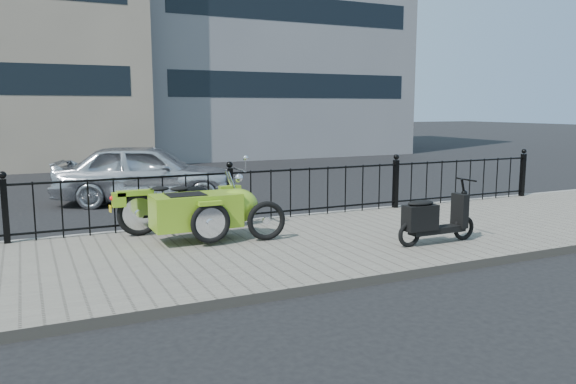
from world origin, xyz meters
name	(u,v)px	position (x,y,z in m)	size (l,w,h in m)	color
ground	(259,246)	(0.00, 0.00, 0.00)	(120.00, 120.00, 0.00)	black
sidewalk	(272,249)	(0.00, -0.50, 0.06)	(30.00, 3.80, 0.12)	#6A645A
curb	(228,224)	(0.00, 1.44, 0.06)	(30.00, 0.10, 0.12)	gray
iron_fence	(230,196)	(0.00, 1.30, 0.59)	(14.11, 0.11, 1.08)	black
motorcycle_sidecar	(205,208)	(-0.75, 0.34, 0.59)	(2.28, 1.48, 0.98)	black
scooter	(432,220)	(2.17, -1.44, 0.49)	(1.39, 0.41, 0.94)	black
spare_tire	(266,221)	(0.05, -0.19, 0.42)	(0.60, 0.60, 0.09)	black
sedan_car	(146,173)	(-0.76, 4.70, 0.67)	(1.59, 3.94, 1.34)	silver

